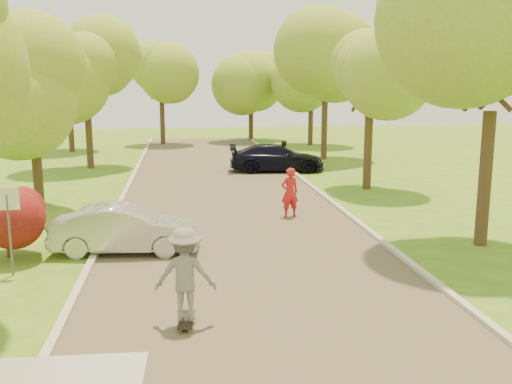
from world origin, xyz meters
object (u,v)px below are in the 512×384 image
street_sign (8,212)px  person_striped (290,193)px  silver_sedan (126,229)px  skateboarder (185,274)px  dark_sedan (277,158)px  person_olive (283,155)px  longboard (186,320)px

street_sign → person_striped: street_sign is taller
silver_sedan → person_striped: size_ratio=2.29×
silver_sedan → skateboarder: size_ratio=2.19×
dark_sedan → person_olive: size_ratio=3.14×
street_sign → dark_sedan: street_sign is taller
silver_sedan → person_striped: (5.24, 3.54, 0.21)m
longboard → person_striped: (3.67, 8.57, 0.77)m
street_sign → person_striped: bearing=33.3°
silver_sedan → longboard: silver_sedan is taller
longboard → skateboarder: 0.92m
dark_sedan → skateboarder: size_ratio=2.72×
person_olive → person_striped: bearing=50.7°
dark_sedan → person_striped: person_striped is taller
person_olive → dark_sedan: bearing=26.0°
person_olive → longboard: bearing=44.4°
person_striped → dark_sedan: bearing=-108.0°
longboard → street_sign: bearing=-33.6°
longboard → person_striped: person_striped is taller
silver_sedan → longboard: size_ratio=4.17×
person_striped → person_olive: size_ratio=1.10×
street_sign → dark_sedan: (9.10, 15.44, -0.85)m
street_sign → person_striped: size_ratio=1.25×
person_striped → longboard: bearing=56.0°
silver_sedan → person_olive: (7.02, 14.57, 0.13)m
dark_sedan → person_striped: 10.41m
dark_sedan → person_olive: bearing=-29.4°
skateboarder → street_sign: bearing=-33.6°
longboard → person_olive: person_olive is taller
skateboarder → person_olive: (5.45, 19.61, -0.24)m
person_striped → silver_sedan: bearing=23.2°
street_sign → silver_sedan: (2.56, 1.58, -0.91)m
silver_sedan → skateboarder: (1.57, -5.04, 0.37)m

